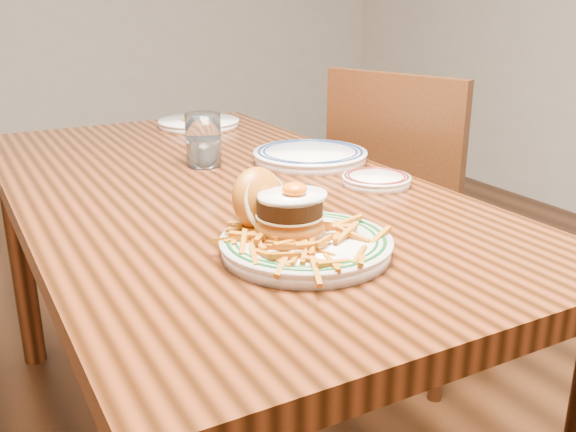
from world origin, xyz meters
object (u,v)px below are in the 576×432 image
chair_right (410,216)px  side_plate (376,179)px  main_plate (298,231)px  table (216,219)px

chair_right → side_plate: chair_right is taller
main_plate → side_plate: bearing=15.1°
chair_right → side_plate: 0.58m
table → side_plate: bearing=-32.3°
main_plate → side_plate: main_plate is taller
side_plate → main_plate: bearing=-168.0°
table → chair_right: 0.73m
main_plate → side_plate: 0.43m
side_plate → table: bearing=123.2°
chair_right → side_plate: bearing=21.6°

